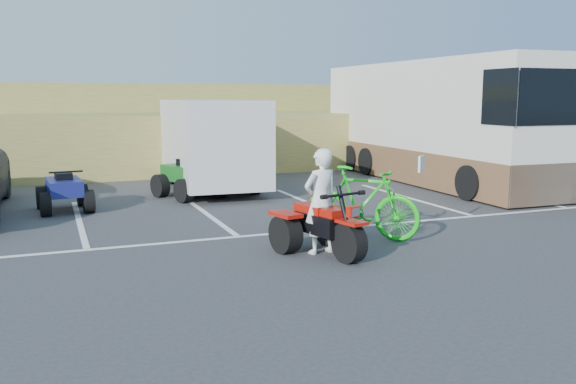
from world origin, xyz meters
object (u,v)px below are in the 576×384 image
object	(u,v)px
green_dirt_bike	(362,202)
rider	(321,201)
red_trike_atv	(326,255)
quad_atv_green	(189,198)
cargo_trailer	(211,141)
rv_motorhome	(434,131)
quad_atv_blue	(65,211)

from	to	relation	value
green_dirt_bike	rider	bearing A→B (deg)	170.73
red_trike_atv	quad_atv_green	distance (m)	6.62
cargo_trailer	green_dirt_bike	bearing A→B (deg)	-78.25
cargo_trailer	rv_motorhome	xyz separation A→B (m)	(6.84, -0.83, 0.20)
rider	quad_atv_green	world-z (taller)	rider
cargo_trailer	quad_atv_green	size ratio (longest dim) A/B	3.17
green_dirt_bike	cargo_trailer	world-z (taller)	cargo_trailer
rider	rv_motorhome	bearing A→B (deg)	-148.51
green_dirt_bike	rv_motorhome	distance (m)	8.46
red_trike_atv	quad_atv_blue	xyz separation A→B (m)	(-3.91, 5.77, 0.00)
rider	cargo_trailer	distance (m)	7.68
rider	quad_atv_blue	distance (m)	6.89
rider	green_dirt_bike	bearing A→B (deg)	-160.91
green_dirt_bike	quad_atv_blue	size ratio (longest dim) A/B	1.46
red_trike_atv	quad_atv_blue	bearing A→B (deg)	111.04
cargo_trailer	quad_atv_blue	world-z (taller)	cargo_trailer
cargo_trailer	quad_atv_blue	xyz separation A→B (m)	(-3.98, -2.04, -1.35)
red_trike_atv	quad_atv_green	xyz separation A→B (m)	(-0.85, 6.57, 0.00)
cargo_trailer	red_trike_atv	bearing A→B (deg)	-87.45
rv_motorhome	quad_atv_green	world-z (taller)	rv_motorhome
cargo_trailer	quad_atv_green	distance (m)	2.06
red_trike_atv	rider	size ratio (longest dim) A/B	0.97
rider	rv_motorhome	xyz separation A→B (m)	(6.95, 6.84, 0.68)
rv_motorhome	quad_atv_green	xyz separation A→B (m)	(-7.77, -0.42, -1.56)
rider	red_trike_atv	bearing A→B (deg)	90.00
green_dirt_bike	quad_atv_green	xyz separation A→B (m)	(-1.98, 5.69, -0.67)
green_dirt_bike	rv_motorhome	bearing A→B (deg)	5.14
red_trike_atv	cargo_trailer	distance (m)	7.93
green_dirt_bike	red_trike_atv	bearing A→B (deg)	176.42
red_trike_atv	quad_atv_blue	world-z (taller)	red_trike_atv
quad_atv_blue	cargo_trailer	bearing A→B (deg)	22.58
rider	quad_atv_blue	xyz separation A→B (m)	(-3.88, 5.63, -0.88)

